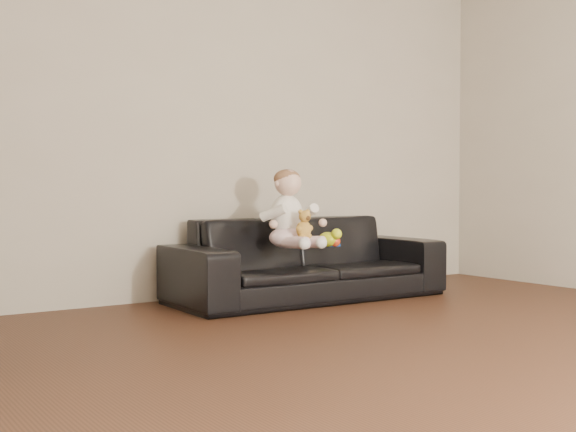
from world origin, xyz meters
TOP-DOWN VIEW (x-y plane):
  - floor at (0.00, 0.00)m, footprint 5.50×5.50m
  - wall_back at (0.00, 2.75)m, footprint 5.00×0.00m
  - sofa at (0.41, 2.25)m, footprint 2.00×0.80m
  - baby at (0.18, 2.14)m, footprint 0.39×0.48m
  - teddy_bear at (0.19, 1.98)m, footprint 0.11×0.12m
  - toy_green at (0.48, 2.11)m, footprint 0.16×0.18m
  - toy_rattle at (0.52, 2.07)m, footprint 0.08×0.08m
  - toy_blue_disc at (0.54, 2.12)m, footprint 0.12×0.12m

SIDE VIEW (x-z plane):
  - floor at x=0.00m, z-range 0.00..0.00m
  - sofa at x=0.41m, z-range 0.00..0.58m
  - toy_blue_disc at x=0.54m, z-range 0.38..0.40m
  - toy_rattle at x=0.52m, z-range 0.38..0.46m
  - toy_green at x=0.48m, z-range 0.38..0.49m
  - teddy_bear at x=0.19m, z-range 0.45..0.65m
  - baby at x=0.18m, z-range 0.35..0.89m
  - wall_back at x=0.00m, z-range -1.20..3.80m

